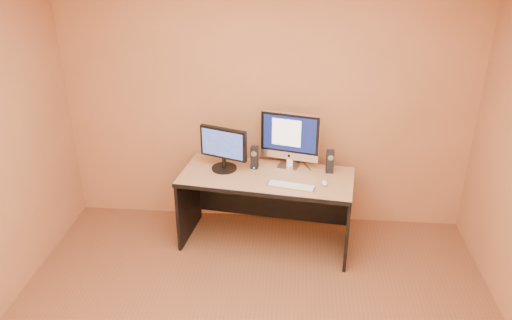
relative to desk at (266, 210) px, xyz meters
name	(u,v)px	position (x,y,z in m)	size (l,w,h in m)	color
walls	(245,205)	(-0.04, -1.51, 0.93)	(4.00, 4.00, 2.60)	#AC6B45
desk	(266,210)	(0.00, 0.00, 0.00)	(1.59, 0.70, 0.74)	tan
imac	(289,141)	(0.20, 0.21, 0.64)	(0.57, 0.21, 0.55)	silver
second_monitor	(224,149)	(-0.41, 0.10, 0.58)	(0.48, 0.24, 0.42)	black
speaker_left	(254,157)	(-0.12, 0.16, 0.48)	(0.07, 0.07, 0.22)	black
speaker_right	(330,161)	(0.58, 0.13, 0.48)	(0.07, 0.07, 0.22)	black
keyboard	(291,186)	(0.23, -0.20, 0.38)	(0.43, 0.12, 0.02)	#B8B8BC
mouse	(325,183)	(0.53, -0.13, 0.39)	(0.06, 0.10, 0.04)	silver
cable_a	(306,165)	(0.37, 0.24, 0.37)	(0.01, 0.01, 0.22)	black
cable_b	(296,164)	(0.27, 0.27, 0.37)	(0.01, 0.01, 0.18)	black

